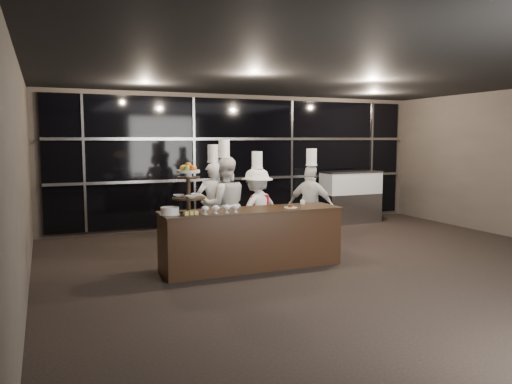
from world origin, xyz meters
name	(u,v)px	position (x,y,z in m)	size (l,w,h in m)	color
room	(376,175)	(0.00, 0.00, 1.50)	(10.00, 10.00, 10.00)	black
window_wall	(244,161)	(0.00, 4.94, 1.50)	(8.60, 0.10, 2.80)	black
buffet_counter	(252,238)	(-1.32, 1.33, 0.47)	(2.84, 0.74, 0.92)	black
display_stand	(188,185)	(-2.32, 1.33, 1.34)	(0.48, 0.48, 0.74)	black
compotes	(221,208)	(-1.90, 1.11, 1.00)	(0.58, 0.11, 0.12)	silver
layer_cake	(170,211)	(-2.61, 1.28, 0.97)	(0.30, 0.30, 0.11)	white
pastry_squares	(191,213)	(-2.34, 1.17, 0.95)	(0.19, 0.13, 0.05)	#D3C167
small_plate	(290,207)	(-0.70, 1.23, 0.94)	(0.20, 0.20, 0.05)	white
chef_cup	(303,202)	(-0.30, 1.58, 0.96)	(0.08, 0.08, 0.07)	white
display_case	(351,194)	(2.48, 4.30, 0.69)	(1.42, 0.62, 1.24)	#A5A5AA
chef_a	(214,206)	(-1.54, 2.53, 0.83)	(0.66, 0.51, 1.90)	silver
chef_b	(225,205)	(-1.37, 2.44, 0.86)	(0.88, 0.72, 1.99)	silver
chef_c	(257,209)	(-0.78, 2.38, 0.75)	(1.08, 0.82, 1.78)	white
chef_d	(311,206)	(0.21, 2.19, 0.78)	(0.85, 0.93, 1.83)	silver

